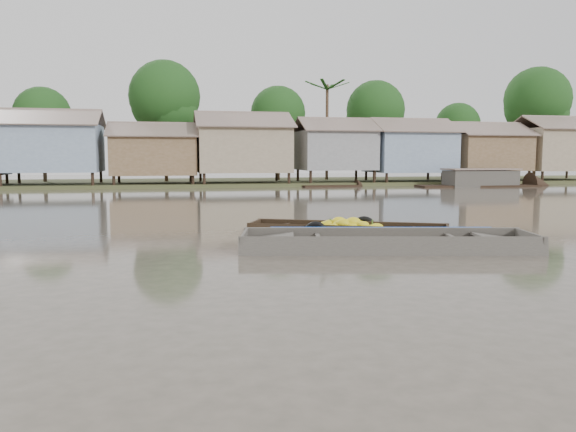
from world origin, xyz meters
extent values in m
plane|color=#464136|center=(0.00, 0.00, 0.00)|extent=(120.00, 120.00, 0.00)
cube|color=#384723|center=(0.00, 33.00, 0.00)|extent=(120.00, 12.00, 0.50)
cube|color=#798DA6|center=(-10.50, 29.50, 2.70)|extent=(6.20, 5.20, 3.20)
cube|color=brown|center=(-10.50, 28.10, 4.75)|extent=(6.60, 3.02, 1.28)
cube|color=brown|center=(-10.50, 30.90, 4.75)|extent=(6.60, 3.02, 1.28)
cube|color=brown|center=(-3.80, 29.50, 2.20)|extent=(5.80, 4.60, 2.70)
cube|color=brown|center=(-3.80, 28.26, 4.00)|extent=(6.20, 2.67, 1.14)
cube|color=brown|center=(-3.80, 30.74, 4.00)|extent=(6.20, 2.67, 1.14)
cube|color=gray|center=(2.50, 29.50, 2.65)|extent=(6.50, 5.30, 3.30)
cube|color=brown|center=(2.50, 28.07, 4.75)|extent=(6.90, 3.08, 1.31)
cube|color=brown|center=(2.50, 30.93, 4.75)|extent=(6.90, 3.08, 1.31)
cube|color=gray|center=(9.50, 29.50, 2.60)|extent=(5.40, 4.70, 2.90)
cube|color=brown|center=(9.50, 28.23, 4.50)|extent=(5.80, 2.73, 1.17)
cube|color=brown|center=(9.50, 30.77, 4.50)|extent=(5.80, 2.73, 1.17)
cube|color=#798DA6|center=(15.50, 29.50, 2.50)|extent=(6.00, 5.00, 3.10)
cube|color=brown|center=(15.50, 28.15, 4.50)|extent=(6.40, 2.90, 1.24)
cube|color=brown|center=(15.50, 30.85, 4.50)|extent=(6.40, 2.90, 1.24)
cube|color=brown|center=(22.00, 29.50, 2.45)|extent=(5.70, 4.90, 2.80)
cube|color=brown|center=(22.00, 28.18, 4.30)|extent=(6.10, 2.85, 1.21)
cube|color=brown|center=(22.00, 30.82, 4.30)|extent=(6.10, 2.85, 1.21)
cube|color=gray|center=(28.50, 29.50, 2.70)|extent=(6.30, 5.10, 3.40)
cube|color=brown|center=(28.50, 28.12, 4.85)|extent=(6.70, 2.96, 1.26)
cube|color=brown|center=(28.50, 30.88, 4.85)|extent=(6.70, 2.96, 1.26)
cylinder|color=#473323|center=(-12.00, 34.00, 2.45)|extent=(0.28, 0.28, 4.90)
sphere|color=#123914|center=(-12.00, 34.00, 5.25)|extent=(4.20, 4.20, 4.20)
cylinder|color=#473323|center=(-3.00, 33.00, 3.15)|extent=(0.28, 0.28, 6.30)
sphere|color=#123914|center=(-3.00, 33.00, 6.75)|extent=(5.40, 5.40, 5.40)
cylinder|color=#473323|center=(6.00, 34.00, 2.62)|extent=(0.28, 0.28, 5.25)
sphere|color=#123914|center=(6.00, 34.00, 5.62)|extent=(4.50, 4.50, 4.50)
cylinder|color=#473323|center=(14.00, 33.00, 2.80)|extent=(0.28, 0.28, 5.60)
sphere|color=#123914|center=(14.00, 33.00, 6.00)|extent=(4.80, 4.80, 4.80)
cylinder|color=#473323|center=(22.00, 34.00, 2.27)|extent=(0.28, 0.28, 4.55)
sphere|color=#123914|center=(22.00, 34.00, 4.88)|extent=(3.90, 3.90, 3.90)
cylinder|color=#473323|center=(29.00, 33.00, 3.32)|extent=(0.28, 0.28, 6.65)
sphere|color=#123914|center=(29.00, 33.00, 7.12)|extent=(5.70, 5.70, 5.70)
cylinder|color=#473323|center=(10.00, 33.50, 4.00)|extent=(0.24, 0.24, 8.00)
cube|color=black|center=(1.86, 2.67, -0.08)|extent=(5.06, 3.05, 0.08)
cube|color=black|center=(2.09, 3.18, 0.12)|extent=(4.81, 2.34, 0.49)
cube|color=black|center=(1.62, 2.17, 0.12)|extent=(4.81, 2.34, 0.49)
cube|color=black|center=(4.18, 1.59, 0.12)|extent=(0.53, 1.06, 0.46)
cube|color=black|center=(3.78, 1.78, 0.18)|extent=(1.22, 1.26, 0.18)
cube|color=black|center=(-0.46, 3.75, 0.12)|extent=(0.53, 1.06, 0.46)
cube|color=black|center=(-0.06, 3.56, 0.18)|extent=(1.22, 1.26, 0.18)
cube|color=black|center=(0.75, 3.19, 0.22)|extent=(0.55, 1.03, 0.05)
cube|color=black|center=(2.97, 2.15, 0.22)|extent=(0.55, 1.03, 0.05)
ellipsoid|color=yellow|center=(1.66, 2.82, 0.39)|extent=(0.48, 0.42, 0.24)
ellipsoid|color=yellow|center=(2.21, 2.86, 0.21)|extent=(0.43, 0.38, 0.22)
ellipsoid|color=yellow|center=(1.86, 2.80, 0.31)|extent=(0.48, 0.42, 0.25)
ellipsoid|color=yellow|center=(1.74, 3.03, 0.29)|extent=(0.40, 0.35, 0.20)
ellipsoid|color=yellow|center=(1.35, 2.97, 0.29)|extent=(0.43, 0.38, 0.22)
ellipsoid|color=yellow|center=(1.98, 2.58, 0.40)|extent=(0.51, 0.45, 0.26)
ellipsoid|color=yellow|center=(1.13, 3.14, 0.19)|extent=(0.46, 0.40, 0.24)
ellipsoid|color=yellow|center=(1.94, 2.45, 0.28)|extent=(0.44, 0.38, 0.22)
ellipsoid|color=yellow|center=(1.81, 2.35, 0.18)|extent=(0.41, 0.36, 0.21)
ellipsoid|color=yellow|center=(2.44, 2.26, 0.25)|extent=(0.46, 0.40, 0.24)
ellipsoid|color=yellow|center=(1.80, 2.90, 0.28)|extent=(0.45, 0.39, 0.23)
ellipsoid|color=yellow|center=(2.50, 2.65, 0.19)|extent=(0.44, 0.38, 0.22)
ellipsoid|color=yellow|center=(0.99, 2.74, 0.11)|extent=(0.40, 0.35, 0.21)
ellipsoid|color=yellow|center=(1.88, 2.56, 0.32)|extent=(0.45, 0.39, 0.23)
ellipsoid|color=yellow|center=(1.92, 2.73, 0.38)|extent=(0.38, 0.34, 0.20)
ellipsoid|color=yellow|center=(2.18, 2.35, 0.34)|extent=(0.39, 0.34, 0.20)
ellipsoid|color=yellow|center=(1.06, 2.99, 0.13)|extent=(0.39, 0.34, 0.20)
ellipsoid|color=yellow|center=(2.61, 2.54, 0.23)|extent=(0.49, 0.43, 0.25)
ellipsoid|color=yellow|center=(1.72, 2.87, 0.29)|extent=(0.44, 0.39, 0.23)
ellipsoid|color=yellow|center=(2.25, 2.87, 0.20)|extent=(0.42, 0.37, 0.21)
ellipsoid|color=yellow|center=(1.45, 2.92, 0.31)|extent=(0.50, 0.44, 0.26)
ellipsoid|color=yellow|center=(2.53, 2.01, 0.16)|extent=(0.42, 0.37, 0.21)
ellipsoid|color=yellow|center=(1.14, 2.97, 0.21)|extent=(0.50, 0.44, 0.26)
ellipsoid|color=yellow|center=(1.65, 2.69, 0.32)|extent=(0.47, 0.41, 0.24)
ellipsoid|color=yellow|center=(1.15, 2.70, 0.17)|extent=(0.49, 0.43, 0.25)
ellipsoid|color=yellow|center=(1.83, 2.94, 0.25)|extent=(0.41, 0.36, 0.21)
ellipsoid|color=yellow|center=(1.19, 2.69, 0.16)|extent=(0.49, 0.43, 0.25)
ellipsoid|color=yellow|center=(1.16, 2.80, 0.21)|extent=(0.50, 0.44, 0.26)
ellipsoid|color=yellow|center=(1.46, 2.59, 0.27)|extent=(0.39, 0.34, 0.20)
ellipsoid|color=yellow|center=(1.23, 2.75, 0.21)|extent=(0.45, 0.39, 0.23)
ellipsoid|color=yellow|center=(2.14, 2.48, 0.32)|extent=(0.46, 0.40, 0.24)
ellipsoid|color=yellow|center=(1.72, 2.58, 0.37)|extent=(0.48, 0.42, 0.24)
cylinder|color=#3F6626|center=(1.44, 2.87, 0.39)|extent=(0.04, 0.04, 0.17)
cylinder|color=#3F6626|center=(2.03, 2.59, 0.39)|extent=(0.04, 0.04, 0.17)
cylinder|color=#3F6626|center=(2.45, 2.40, 0.39)|extent=(0.04, 0.04, 0.17)
torus|color=black|center=(2.46, 3.09, 0.14)|extent=(0.71, 0.45, 0.71)
torus|color=black|center=(0.92, 2.41, 0.14)|extent=(0.66, 0.43, 0.65)
cube|color=#403B36|center=(2.09, 0.50, -0.08)|extent=(6.66, 2.72, 0.08)
cube|color=#403B36|center=(2.26, 1.28, 0.15)|extent=(6.53, 1.53, 0.53)
cube|color=#403B36|center=(1.93, -0.28, 0.15)|extent=(6.53, 1.53, 0.53)
cube|color=#403B36|center=(5.27, -0.18, 0.15)|extent=(0.40, 1.60, 0.50)
cube|color=#403B36|center=(4.72, -0.06, 0.21)|extent=(1.40, 1.60, 0.22)
cube|color=#403B36|center=(-1.09, 1.18, 0.15)|extent=(0.40, 1.60, 0.50)
cube|color=#403B36|center=(-0.54, 1.06, 0.21)|extent=(1.40, 1.60, 0.22)
cube|color=#403B36|center=(0.57, 0.82, 0.25)|extent=(0.42, 1.55, 0.05)
cube|color=#403B36|center=(3.61, 0.18, 0.25)|extent=(0.42, 1.55, 0.05)
cube|color=#665E54|center=(2.09, 0.50, -0.04)|extent=(5.11, 2.27, 0.02)
cube|color=#1042A9|center=(2.27, 1.33, 0.35)|extent=(5.27, 1.19, 0.13)
torus|color=olive|center=(4.60, -0.30, -0.02)|extent=(0.37, 0.37, 0.05)
torus|color=olive|center=(4.60, -0.30, 0.01)|extent=(0.30, 0.30, 0.05)
cube|color=black|center=(18.78, 24.95, -0.05)|extent=(8.86, 2.34, 0.35)
cube|color=black|center=(8.50, 26.99, -0.05)|extent=(4.27, 1.30, 0.35)
cube|color=black|center=(19.00, 25.00, 0.55)|extent=(5.00, 2.00, 1.20)
camera|label=1|loc=(-2.72, -11.44, 2.10)|focal=35.00mm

